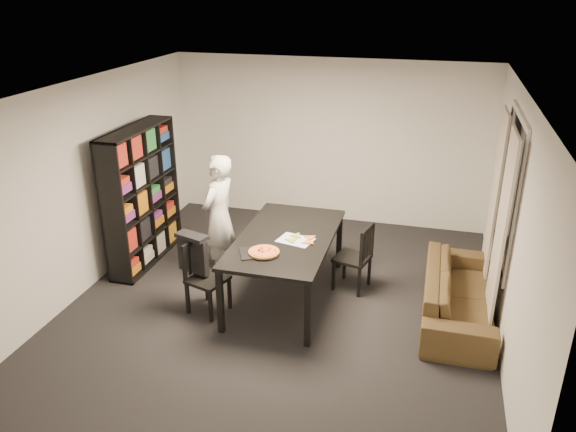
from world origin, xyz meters
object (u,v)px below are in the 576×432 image
(chair_left, at_px, (202,271))
(person, at_px, (219,216))
(baking_tray, at_px, (258,253))
(chair_right, at_px, (359,254))
(pepperoni_pizza, at_px, (264,252))
(dining_table, at_px, (286,242))
(sofa, at_px, (458,294))
(bookshelf, at_px, (142,196))

(chair_left, xyz_separation_m, person, (-0.12, 0.90, 0.32))
(baking_tray, bearing_deg, chair_left, -178.23)
(baking_tray, bearing_deg, chair_right, 42.16)
(chair_left, distance_m, pepperoni_pizza, 0.84)
(chair_left, xyz_separation_m, pepperoni_pizza, (0.77, 0.01, 0.35))
(chair_left, bearing_deg, chair_right, -43.70)
(dining_table, bearing_deg, pepperoni_pizza, -102.27)
(person, relative_size, baking_tray, 4.14)
(pepperoni_pizza, bearing_deg, baking_tray, 174.77)
(chair_right, xyz_separation_m, baking_tray, (-1.02, -0.93, 0.33))
(chair_left, bearing_deg, sofa, -60.42)
(bookshelf, xyz_separation_m, chair_left, (1.28, -1.01, -0.45))
(bookshelf, xyz_separation_m, pepperoni_pizza, (2.05, -0.99, -0.10))
(bookshelf, bearing_deg, pepperoni_pizza, -25.77)
(person, height_order, baking_tray, person)
(chair_left, bearing_deg, bookshelf, 69.35)
(chair_right, relative_size, baking_tray, 2.20)
(chair_left, height_order, person, person)
(dining_table, xyz_separation_m, chair_left, (-0.88, -0.53, -0.25))
(dining_table, xyz_separation_m, baking_tray, (-0.19, -0.51, 0.08))
(person, xyz_separation_m, baking_tray, (0.81, -0.88, 0.00))
(dining_table, distance_m, person, 1.07)
(chair_right, relative_size, pepperoni_pizza, 2.52)
(baking_tray, distance_m, sofa, 2.39)
(chair_left, height_order, baking_tray, chair_left)
(pepperoni_pizza, bearing_deg, dining_table, 77.73)
(person, bearing_deg, chair_right, 103.12)
(bookshelf, distance_m, pepperoni_pizza, 2.28)
(baking_tray, bearing_deg, person, 132.92)
(bookshelf, bearing_deg, person, -5.31)
(bookshelf, relative_size, chair_right, 2.16)
(person, distance_m, baking_tray, 1.20)
(person, distance_m, pepperoni_pizza, 1.25)
(chair_left, xyz_separation_m, sofa, (2.94, 0.63, -0.21))
(dining_table, xyz_separation_m, pepperoni_pizza, (-0.11, -0.52, 0.10))
(dining_table, xyz_separation_m, chair_right, (0.84, 0.41, -0.25))
(chair_right, height_order, pepperoni_pizza, chair_right)
(dining_table, distance_m, baking_tray, 0.55)
(baking_tray, xyz_separation_m, sofa, (2.25, 0.61, -0.54))
(dining_table, bearing_deg, baking_tray, -110.01)
(dining_table, height_order, sofa, dining_table)
(dining_table, distance_m, sofa, 2.11)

